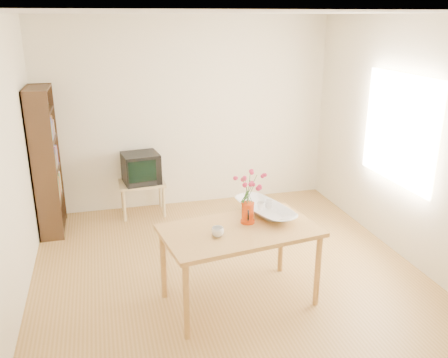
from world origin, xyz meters
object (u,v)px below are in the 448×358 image
object	(u,v)px
pitcher	(248,214)
mug	(218,232)
table	(240,237)
television	(141,167)
bowl	(265,190)

from	to	relation	value
pitcher	mug	bearing A→B (deg)	-133.22
table	television	xyz separation A→B (m)	(-0.67, 2.35, -0.00)
pitcher	mug	size ratio (longest dim) A/B	1.91
table	bowl	world-z (taller)	bowl
pitcher	television	world-z (taller)	pitcher
pitcher	table	bearing A→B (deg)	-118.88
mug	bowl	world-z (taller)	bowl
pitcher	bowl	size ratio (longest dim) A/B	0.41
pitcher	bowl	bearing A→B (deg)	50.32
pitcher	television	xyz separation A→B (m)	(-0.78, 2.24, -0.18)
table	mug	world-z (taller)	mug
mug	bowl	xyz separation A→B (m)	(0.57, 0.38, 0.20)
mug	bowl	size ratio (longest dim) A/B	0.22
table	mug	distance (m)	0.28
bowl	television	xyz separation A→B (m)	(-1.01, 2.08, -0.33)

